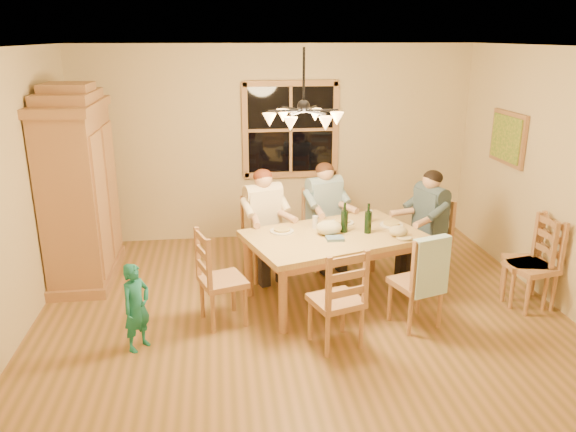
{
  "coord_description": "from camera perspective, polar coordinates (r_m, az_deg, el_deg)",
  "views": [
    {
      "loc": [
        -0.8,
        -5.22,
        2.8
      ],
      "look_at": [
        -0.13,
        0.1,
        1.07
      ],
      "focal_mm": 35.0,
      "sensor_mm": 36.0,
      "label": 1
    }
  ],
  "objects": [
    {
      "name": "floor",
      "position": [
        5.98,
        1.41,
        -10.02
      ],
      "size": [
        5.5,
        5.5,
        0.0
      ],
      "primitive_type": "plane",
      "color": "olive",
      "rests_on": "ground"
    },
    {
      "name": "ceiling",
      "position": [
        5.29,
        1.64,
        16.8
      ],
      "size": [
        5.5,
        5.0,
        0.02
      ],
      "primitive_type": "cube",
      "color": "white",
      "rests_on": "wall_back"
    },
    {
      "name": "wall_back",
      "position": [
        7.9,
        -1.22,
        7.33
      ],
      "size": [
        5.5,
        0.02,
        2.7
      ],
      "primitive_type": "cube",
      "color": "beige",
      "rests_on": "floor"
    },
    {
      "name": "wall_left",
      "position": [
        5.76,
        -26.65,
        1.37
      ],
      "size": [
        0.02,
        5.0,
        2.7
      ],
      "primitive_type": "cube",
      "color": "beige",
      "rests_on": "floor"
    },
    {
      "name": "wall_right",
      "position": [
        6.48,
        26.35,
        3.09
      ],
      "size": [
        0.02,
        5.0,
        2.7
      ],
      "primitive_type": "cube",
      "color": "beige",
      "rests_on": "floor"
    },
    {
      "name": "window",
      "position": [
        7.86,
        0.26,
        8.75
      ],
      "size": [
        1.3,
        0.06,
        1.3
      ],
      "color": "black",
      "rests_on": "wall_back"
    },
    {
      "name": "painting",
      "position": [
        7.42,
        21.41,
        7.37
      ],
      "size": [
        0.06,
        0.78,
        0.64
      ],
      "color": "#9C6B43",
      "rests_on": "wall_right"
    },
    {
      "name": "chandelier",
      "position": [
        5.33,
        1.58,
        10.1
      ],
      "size": [
        0.77,
        0.68,
        0.71
      ],
      "color": "black",
      "rests_on": "ceiling"
    },
    {
      "name": "armoire",
      "position": [
        6.96,
        -20.38,
        2.25
      ],
      "size": [
        0.66,
        1.4,
        2.3
      ],
      "color": "#9C6B43",
      "rests_on": "floor"
    },
    {
      "name": "dining_table",
      "position": [
        6.1,
        4.66,
        -2.71
      ],
      "size": [
        2.08,
        1.63,
        0.76
      ],
      "rotation": [
        0.0,
        0.0,
        0.31
      ],
      "color": "tan",
      "rests_on": "floor"
    },
    {
      "name": "chair_far_left",
      "position": [
        6.76,
        -2.42,
        -3.79
      ],
      "size": [
        0.55,
        0.53,
        0.99
      ],
      "rotation": [
        0.0,
        0.0,
        3.45
      ],
      "color": "#A87A4A",
      "rests_on": "floor"
    },
    {
      "name": "chair_far_right",
      "position": [
        7.09,
        3.65,
        -2.75
      ],
      "size": [
        0.55,
        0.53,
        0.99
      ],
      "rotation": [
        0.0,
        0.0,
        3.45
      ],
      "color": "#A87A4A",
      "rests_on": "floor"
    },
    {
      "name": "chair_near_left",
      "position": [
        5.35,
        4.86,
        -9.99
      ],
      "size": [
        0.55,
        0.53,
        0.99
      ],
      "rotation": [
        0.0,
        0.0,
        0.31
      ],
      "color": "#A87A4A",
      "rests_on": "floor"
    },
    {
      "name": "chair_near_right",
      "position": [
        5.82,
        12.78,
        -7.99
      ],
      "size": [
        0.55,
        0.53,
        0.99
      ],
      "rotation": [
        0.0,
        0.0,
        0.31
      ],
      "color": "#A87A4A",
      "rests_on": "floor"
    },
    {
      "name": "chair_end_left",
      "position": [
        5.76,
        -6.6,
        -7.92
      ],
      "size": [
        0.53,
        0.55,
        0.99
      ],
      "rotation": [
        0.0,
        0.0,
        -1.26
      ],
      "color": "#A87A4A",
      "rests_on": "floor"
    },
    {
      "name": "chair_end_right",
      "position": [
        6.91,
        13.82,
        -3.84
      ],
      "size": [
        0.53,
        0.55,
        0.99
      ],
      "rotation": [
        0.0,
        0.0,
        1.88
      ],
      "color": "#A87A4A",
      "rests_on": "floor"
    },
    {
      "name": "adult_woman",
      "position": [
        6.58,
        -2.48,
        0.57
      ],
      "size": [
        0.49,
        0.52,
        0.87
      ],
      "rotation": [
        0.0,
        0.0,
        3.45
      ],
      "color": "beige",
      "rests_on": "floor"
    },
    {
      "name": "adult_plaid_man",
      "position": [
        6.92,
        3.74,
        1.42
      ],
      "size": [
        0.49,
        0.52,
        0.87
      ],
      "rotation": [
        0.0,
        0.0,
        3.45
      ],
      "color": "#32698B",
      "rests_on": "floor"
    },
    {
      "name": "adult_slate_man",
      "position": [
        6.73,
        14.15,
        0.42
      ],
      "size": [
        0.52,
        0.49,
        0.87
      ],
      "rotation": [
        0.0,
        0.0,
        1.88
      ],
      "color": "#3A4E5D",
      "rests_on": "floor"
    },
    {
      "name": "towel",
      "position": [
        5.53,
        14.26,
        -5.03
      ],
      "size": [
        0.39,
        0.21,
        0.58
      ],
      "primitive_type": "cube",
      "rotation": [
        0.0,
        0.0,
        0.31
      ],
      "color": "#B7E6F8",
      "rests_on": "chair_near_right"
    },
    {
      "name": "wine_bottle_a",
      "position": [
        6.08,
        5.76,
        -0.15
      ],
      "size": [
        0.08,
        0.08,
        0.33
      ],
      "primitive_type": "cylinder",
      "color": "black",
      "rests_on": "dining_table"
    },
    {
      "name": "wine_bottle_b",
      "position": [
        6.09,
        8.15,
        -0.24
      ],
      "size": [
        0.08,
        0.08,
        0.33
      ],
      "primitive_type": "cylinder",
      "color": "black",
      "rests_on": "dining_table"
    },
    {
      "name": "plate_woman",
      "position": [
        6.1,
        -0.63,
        -1.55
      ],
      "size": [
        0.26,
        0.26,
        0.02
      ],
      "primitive_type": "cylinder",
      "color": "white",
      "rests_on": "dining_table"
    },
    {
      "name": "plate_plaid",
      "position": [
        6.41,
        5.55,
        -0.66
      ],
      "size": [
        0.26,
        0.26,
        0.02
      ],
      "primitive_type": "cylinder",
      "color": "white",
      "rests_on": "dining_table"
    },
    {
      "name": "plate_slate",
      "position": [
        6.4,
        10.45,
        -0.91
      ],
      "size": [
        0.26,
        0.26,
        0.02
      ],
      "primitive_type": "cylinder",
      "color": "white",
      "rests_on": "dining_table"
    },
    {
      "name": "wine_glass_a",
      "position": [
        6.21,
        2.79,
        -0.63
      ],
      "size": [
        0.06,
        0.06,
        0.14
      ],
      "primitive_type": "cylinder",
      "color": "silver",
      "rests_on": "dining_table"
    },
    {
      "name": "wine_glass_b",
      "position": [
        6.48,
        8.29,
        -0.0
      ],
      "size": [
        0.06,
        0.06,
        0.14
      ],
      "primitive_type": "cylinder",
      "color": "silver",
      "rests_on": "dining_table"
    },
    {
      "name": "cap",
      "position": [
        6.08,
        11.13,
        -1.51
      ],
      "size": [
        0.2,
        0.2,
        0.11
      ],
      "primitive_type": "ellipsoid",
      "color": "tan",
      "rests_on": "dining_table"
    },
    {
      "name": "napkin",
      "position": [
        5.89,
        4.79,
        -2.29
      ],
      "size": [
        0.21,
        0.19,
        0.03
      ],
      "primitive_type": "cube",
      "rotation": [
        0.0,
        0.0,
        0.31
      ],
      "color": "slate",
      "rests_on": "dining_table"
    },
    {
      "name": "cloth_bundle",
      "position": [
        6.02,
        4.17,
        -1.19
      ],
      "size": [
        0.28,
        0.22,
        0.15
      ],
      "primitive_type": "ellipsoid",
      "color": "tan",
      "rests_on": "dining_table"
    },
    {
      "name": "child",
      "position": [
        5.4,
        -15.14,
        -8.91
      ],
      "size": [
        0.35,
        0.37,
        0.85
      ],
      "primitive_type": "imported",
      "rotation": [
        0.0,
        0.0,
        0.89
      ],
      "color": "#1B7C73",
      "rests_on": "floor"
    },
    {
      "name": "chair_spare_front",
      "position": [
        6.57,
        23.32,
        -6.0
      ],
      "size": [
        0.5,
        0.52,
        0.99
      ],
      "rotation": [
        0.0,
        0.0,
        1.78
      ],
      "color": "#A87A4A",
      "rests_on": "floor"
    },
    {
      "name": "chair_spare_back",
      "position": [
        6.65,
        22.88,
        -5.65
      ],
      "size": [
        0.5,
        0.52,
        0.99
      ],
      "rotation": [
        0.0,
        0.0,
        1.36
      ],
      "color": "#A87A4A",
      "rests_on": "floor"
    }
  ]
}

